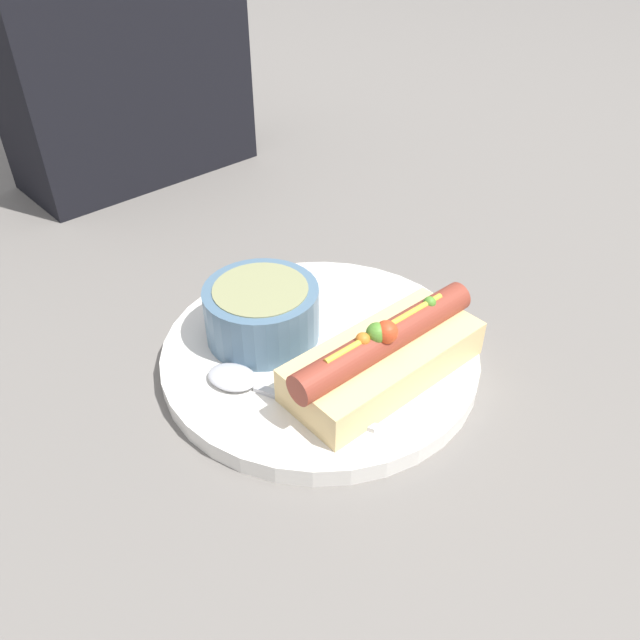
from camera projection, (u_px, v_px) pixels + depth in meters
name	position (u px, v px, depth m)	size (l,w,h in m)	color
ground_plane	(320.00, 360.00, 0.53)	(4.00, 4.00, 0.00)	slate
dinner_plate	(320.00, 353.00, 0.53)	(0.27, 0.27, 0.02)	white
hot_dog	(384.00, 355.00, 0.48)	(0.17, 0.07, 0.06)	#E5C17F
soup_bowl	(262.00, 310.00, 0.52)	(0.10, 0.10, 0.05)	slate
spoon	(247.00, 383.00, 0.48)	(0.07, 0.14, 0.01)	#B7B7BC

